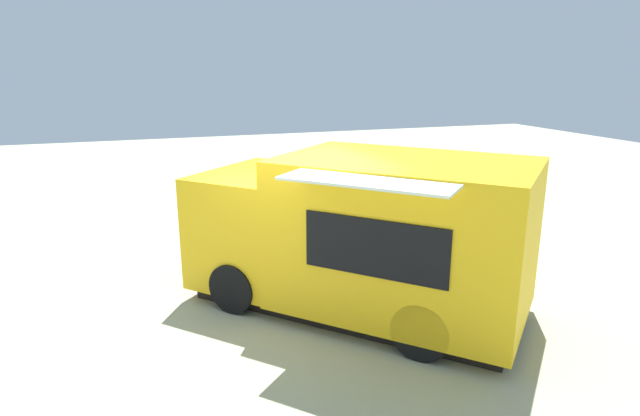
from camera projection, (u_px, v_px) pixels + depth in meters
The scene contains 4 objects.
ground_plane at pixel (287, 312), 7.70m from camera, with size 40.00×40.00×0.00m, color #AEB08E.
food_truck at pixel (362, 237), 7.59m from camera, with size 4.79×4.89×2.26m.
planter_flowering_near at pixel (477, 220), 10.64m from camera, with size 0.62×0.62×0.90m.
planter_flowering_side at pixel (405, 194), 12.99m from camera, with size 0.55×0.55×0.78m.
Camera 1 is at (-1.86, -6.81, 3.46)m, focal length 29.92 mm.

